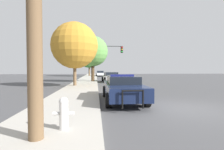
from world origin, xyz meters
The scene contains 10 objects.
ground_plane centered at (0.00, 0.00, 0.00)m, with size 110.00×110.00×0.00m, color #474749.
sidewalk_left centered at (-5.10, 0.00, 0.07)m, with size 3.00×110.00×0.13m.
police_car centered at (-2.33, 2.00, 0.74)m, with size 2.03×5.19×1.44m.
fire_hydrant centered at (-4.63, -2.63, 0.59)m, with size 0.55×0.24×0.86m.
traffic_light centered at (-2.54, 16.59, 3.64)m, with size 4.33×0.35×4.89m.
car_background_midblock centered at (-1.82, 15.94, 0.72)m, with size 2.29×4.50×1.32m.
car_background_distant centered at (-2.79, 34.30, 0.72)m, with size 2.06×4.63×1.32m.
tree_sidewalk_mid centered at (-4.18, 15.96, 4.08)m, with size 3.99×3.99×5.97m.
tree_sidewalk_near centered at (-5.83, 9.97, 4.02)m, with size 4.51×4.51×6.16m.
tree_sidewalk_far centered at (-5.34, 34.40, 4.89)m, with size 5.71×5.71×7.63m.
Camera 1 is at (-3.77, -7.34, 1.73)m, focal length 28.00 mm.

